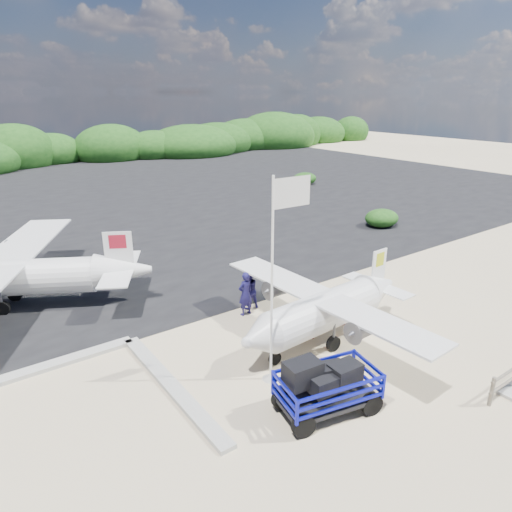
{
  "coord_description": "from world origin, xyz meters",
  "views": [
    {
      "loc": [
        -9.54,
        -10.22,
        9.02
      ],
      "look_at": [
        2.0,
        5.82,
        1.9
      ],
      "focal_mm": 32.0,
      "sensor_mm": 36.0,
      "label": 1
    }
  ],
  "objects_px": {
    "signboard": "(329,336)",
    "crew_a": "(245,294)",
    "crew_c": "(304,316)",
    "aircraft_large": "(300,197)",
    "baggage_cart": "(326,411)",
    "flagpole": "(271,379)",
    "crew_b": "(249,290)"
  },
  "relations": [
    {
      "from": "baggage_cart",
      "to": "crew_b",
      "type": "bearing_deg",
      "value": 85.27
    },
    {
      "from": "baggage_cart",
      "to": "aircraft_large",
      "type": "bearing_deg",
      "value": 62.41
    },
    {
      "from": "crew_a",
      "to": "crew_b",
      "type": "distance_m",
      "value": 0.63
    },
    {
      "from": "signboard",
      "to": "crew_b",
      "type": "bearing_deg",
      "value": 129.51
    },
    {
      "from": "crew_b",
      "to": "flagpole",
      "type": "bearing_deg",
      "value": 71.2
    },
    {
      "from": "signboard",
      "to": "aircraft_large",
      "type": "height_order",
      "value": "aircraft_large"
    },
    {
      "from": "baggage_cart",
      "to": "flagpole",
      "type": "xyz_separation_m",
      "value": [
        -0.35,
        2.28,
        0.0
      ]
    },
    {
      "from": "crew_b",
      "to": "signboard",
      "type": "bearing_deg",
      "value": 114.36
    },
    {
      "from": "baggage_cart",
      "to": "signboard",
      "type": "distance_m",
      "value": 4.51
    },
    {
      "from": "crew_c",
      "to": "crew_b",
      "type": "bearing_deg",
      "value": -99.39
    },
    {
      "from": "crew_c",
      "to": "aircraft_large",
      "type": "xyz_separation_m",
      "value": [
        16.34,
        19.01,
        -0.84
      ]
    },
    {
      "from": "crew_b",
      "to": "crew_c",
      "type": "height_order",
      "value": "crew_b"
    },
    {
      "from": "signboard",
      "to": "crew_a",
      "type": "bearing_deg",
      "value": 137.98
    },
    {
      "from": "crew_b",
      "to": "aircraft_large",
      "type": "distance_m",
      "value": 22.98
    },
    {
      "from": "signboard",
      "to": "crew_a",
      "type": "relative_size",
      "value": 0.81
    },
    {
      "from": "crew_a",
      "to": "signboard",
      "type": "bearing_deg",
      "value": 109.64
    },
    {
      "from": "crew_a",
      "to": "aircraft_large",
      "type": "distance_m",
      "value": 23.61
    },
    {
      "from": "flagpole",
      "to": "signboard",
      "type": "bearing_deg",
      "value": 13.83
    },
    {
      "from": "flagpole",
      "to": "crew_c",
      "type": "bearing_deg",
      "value": 28.88
    },
    {
      "from": "flagpole",
      "to": "crew_c",
      "type": "distance_m",
      "value": 3.3
    },
    {
      "from": "signboard",
      "to": "aircraft_large",
      "type": "relative_size",
      "value": 0.11
    },
    {
      "from": "flagpole",
      "to": "crew_b",
      "type": "distance_m",
      "value": 5.44
    },
    {
      "from": "signboard",
      "to": "baggage_cart",
      "type": "bearing_deg",
      "value": -112.1
    },
    {
      "from": "crew_b",
      "to": "aircraft_large",
      "type": "bearing_deg",
      "value": -128.27
    },
    {
      "from": "baggage_cart",
      "to": "crew_a",
      "type": "height_order",
      "value": "crew_a"
    },
    {
      "from": "flagpole",
      "to": "baggage_cart",
      "type": "bearing_deg",
      "value": -81.36
    },
    {
      "from": "baggage_cart",
      "to": "crew_a",
      "type": "xyz_separation_m",
      "value": [
        1.63,
        6.64,
        0.97
      ]
    },
    {
      "from": "signboard",
      "to": "crew_a",
      "type": "height_order",
      "value": "crew_a"
    },
    {
      "from": "crew_c",
      "to": "flagpole",
      "type": "bearing_deg",
      "value": 13.35
    },
    {
      "from": "baggage_cart",
      "to": "crew_a",
      "type": "distance_m",
      "value": 6.91
    },
    {
      "from": "signboard",
      "to": "crew_b",
      "type": "relative_size",
      "value": 0.88
    },
    {
      "from": "flagpole",
      "to": "signboard",
      "type": "distance_m",
      "value": 3.67
    }
  ]
}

